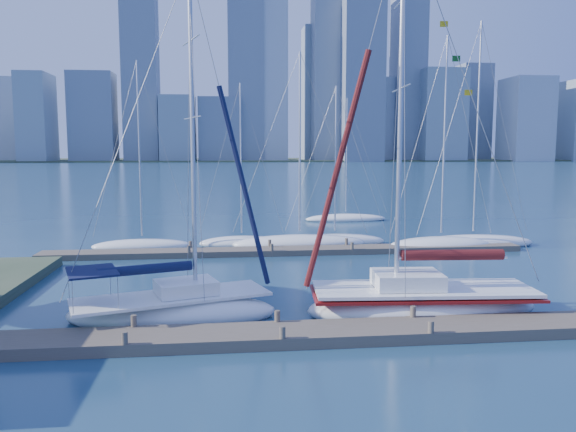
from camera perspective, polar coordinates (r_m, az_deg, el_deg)
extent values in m
plane|color=navy|center=(19.63, -0.84, -12.57)|extent=(700.00, 700.00, 0.00)
cube|color=brown|center=(19.57, -0.84, -12.01)|extent=(26.00, 2.00, 0.40)
cube|color=brown|center=(35.22, -0.14, -3.57)|extent=(30.00, 1.80, 0.36)
cube|color=#38472D|center=(338.51, -6.16, 5.64)|extent=(800.00, 100.00, 1.50)
ellipsoid|color=white|center=(22.35, -11.67, -9.66)|extent=(8.38, 4.96, 1.40)
cube|color=white|center=(22.17, -11.71, -8.04)|extent=(7.76, 4.58, 0.11)
cube|color=white|center=(22.22, -10.32, -7.11)|extent=(2.65, 2.31, 0.51)
cylinder|color=silver|center=(21.68, -9.68, 8.19)|extent=(0.17, 0.17, 12.28)
cylinder|color=silver|center=(21.74, -14.24, -5.51)|extent=(3.61, 1.26, 0.09)
cylinder|color=#101636|center=(21.72, -14.25, -5.27)|extent=(3.41, 1.44, 0.37)
cube|color=#101636|center=(21.46, -19.29, -5.33)|extent=(2.28, 2.63, 0.07)
ellipsoid|color=white|center=(23.15, 13.53, -9.03)|extent=(9.46, 3.68, 1.63)
cube|color=white|center=(22.96, 13.58, -7.21)|extent=(8.76, 3.39, 0.13)
cube|color=white|center=(22.70, 12.02, -6.34)|extent=(2.73, 2.15, 0.60)
cylinder|color=silver|center=(22.08, 11.35, 10.79)|extent=(0.20, 0.20, 14.03)
cylinder|color=silver|center=(23.03, 16.34, -4.08)|extent=(4.39, 0.42, 0.11)
cylinder|color=#511411|center=(23.01, 16.34, -3.81)|extent=(4.06, 0.72, 0.43)
cube|color=maroon|center=(23.00, 13.57, -7.65)|extent=(8.96, 3.53, 0.11)
ellipsoid|color=white|center=(38.19, -14.58, -2.98)|extent=(6.76, 2.83, 0.95)
cylinder|color=silver|center=(37.67, -14.86, 6.54)|extent=(0.10, 0.10, 11.26)
ellipsoid|color=white|center=(38.33, -4.72, -2.75)|extent=(5.83, 2.22, 0.97)
cylinder|color=silver|center=(37.81, -4.80, 5.79)|extent=(0.11, 0.11, 9.97)
ellipsoid|color=white|center=(37.64, 1.18, -2.83)|extent=(9.22, 3.75, 1.23)
cylinder|color=silver|center=(37.12, 1.21, 7.45)|extent=(0.13, 0.13, 11.65)
ellipsoid|color=white|center=(38.94, 4.78, -2.58)|extent=(7.29, 3.95, 1.03)
cylinder|color=silver|center=(38.43, 4.86, 5.77)|extent=(0.11, 0.11, 9.81)
ellipsoid|color=white|center=(38.30, 15.27, -2.91)|extent=(7.10, 2.67, 1.19)
cylinder|color=silver|center=(37.79, 15.61, 7.84)|extent=(0.13, 0.13, 12.57)
ellipsoid|color=white|center=(39.95, 18.27, -2.63)|extent=(8.78, 3.68, 1.14)
cylinder|color=silver|center=(39.47, 18.69, 8.44)|extent=(0.12, 0.12, 13.71)
ellipsoid|color=white|center=(51.67, 5.90, -0.29)|extent=(7.61, 2.73, 0.96)
cylinder|color=silver|center=(51.28, 5.98, 6.14)|extent=(0.10, 0.10, 10.19)
cube|color=#8A96A6|center=(347.91, -26.66, 8.73)|extent=(15.34, 14.18, 45.36)
cube|color=gray|center=(317.37, -24.16, 9.06)|extent=(14.35, 23.42, 44.81)
cube|color=slate|center=(313.83, -19.19, 9.43)|extent=(22.43, 17.63, 46.13)
cube|color=#8A96A6|center=(331.39, -14.55, 9.18)|extent=(13.38, 17.61, 43.23)
cube|color=gray|center=(304.51, -11.10, 8.65)|extent=(18.16, 19.81, 34.27)
cube|color=slate|center=(305.31, -6.96, 8.68)|extent=(22.15, 16.86, 33.83)
cube|color=#8A96A6|center=(310.96, -2.18, 13.56)|extent=(21.66, 14.99, 86.51)
cube|color=gray|center=(329.01, 3.06, 12.18)|extent=(17.16, 17.46, 75.02)
cube|color=slate|center=(307.91, 7.50, 13.53)|extent=(21.22, 18.95, 86.06)
cube|color=#8A96A6|center=(327.15, 10.27, 9.56)|extent=(13.83, 17.11, 46.03)
cube|color=gray|center=(320.91, 15.30, 9.79)|extent=(23.39, 18.80, 49.43)
cube|color=slate|center=(360.81, 18.23, 9.91)|extent=(17.66, 17.52, 56.63)
cube|color=#8A96A6|center=(340.90, 22.99, 8.97)|extent=(22.42, 23.94, 45.45)
cube|color=slate|center=(315.67, -14.79, 15.94)|extent=(17.83, 18.00, 115.91)
cube|color=slate|center=(311.90, -4.35, 15.01)|extent=(18.56, 18.00, 102.57)
cube|color=slate|center=(316.73, 4.10, 14.79)|extent=(17.33, 18.00, 101.52)
cube|color=slate|center=(327.23, 12.09, 13.61)|extent=(16.34, 18.00, 92.52)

